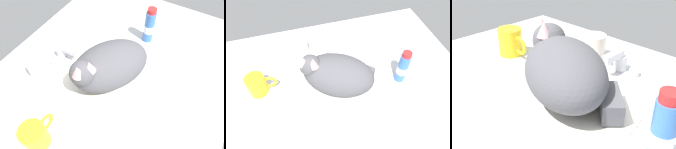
# 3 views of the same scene
# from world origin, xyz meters

# --- Properties ---
(ground_plane) EXTENTS (1.10, 0.83, 0.03)m
(ground_plane) POSITION_xyz_m (0.00, 0.00, -0.01)
(ground_plane) COLOR silver
(sink_basin) EXTENTS (0.36, 0.36, 0.01)m
(sink_basin) POSITION_xyz_m (0.00, 0.00, 0.00)
(sink_basin) COLOR white
(sink_basin) RESTS_ON ground_plane
(faucet) EXTENTS (0.12, 0.09, 0.06)m
(faucet) POSITION_xyz_m (0.00, 0.21, 0.03)
(faucet) COLOR silver
(faucet) RESTS_ON ground_plane
(cat) EXTENTS (0.33, 0.29, 0.16)m
(cat) POSITION_xyz_m (-0.01, 0.01, 0.08)
(cat) COLOR #4C4C51
(cat) RESTS_ON sink_basin
(coffee_mug) EXTENTS (0.11, 0.07, 0.08)m
(coffee_mug) POSITION_xyz_m (-0.31, 0.07, 0.04)
(coffee_mug) COLOR yellow
(coffee_mug) RESTS_ON ground_plane
(rinse_cup) EXTENTS (0.07, 0.07, 0.07)m
(rinse_cup) POSITION_xyz_m (-0.11, 0.24, 0.04)
(rinse_cup) COLOR silver
(rinse_cup) RESTS_ON ground_plane
(toothpaste_bottle) EXTENTS (0.04, 0.04, 0.15)m
(toothpaste_bottle) POSITION_xyz_m (0.25, -0.03, 0.07)
(toothpaste_bottle) COLOR #3870C6
(toothpaste_bottle) RESTS_ON ground_plane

